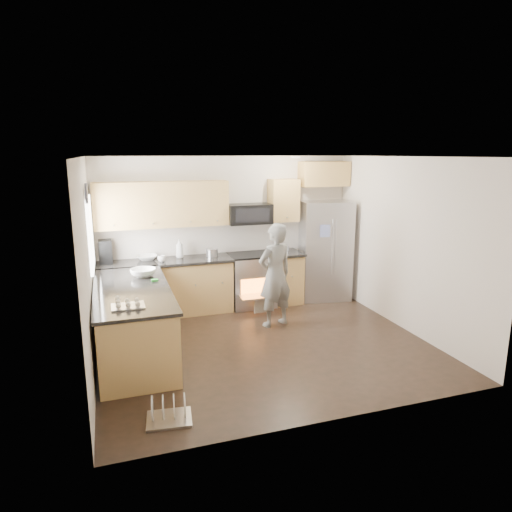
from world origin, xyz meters
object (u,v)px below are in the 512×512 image
object	(u,v)px
refrigerator	(324,250)
dish_rack	(169,414)
stove_range	(251,268)
person	(275,275)

from	to	relation	value
refrigerator	dish_rack	size ratio (longest dim) A/B	3.70
stove_range	person	bearing A→B (deg)	-86.98
stove_range	dish_rack	xyz separation A→B (m)	(-1.89, -3.18, -0.60)
person	dish_rack	world-z (taller)	person
stove_range	refrigerator	xyz separation A→B (m)	(1.42, 0.01, 0.23)
refrigerator	dish_rack	xyz separation A→B (m)	(-3.31, -3.18, -0.83)
stove_range	person	size ratio (longest dim) A/B	1.11
stove_range	person	xyz separation A→B (m)	(0.06, -1.04, 0.13)
person	dish_rack	xyz separation A→B (m)	(-1.94, -2.13, -0.74)
refrigerator	person	xyz separation A→B (m)	(-1.37, -1.05, -0.09)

